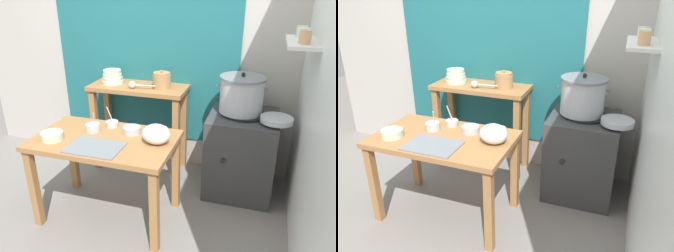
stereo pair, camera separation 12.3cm
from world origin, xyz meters
The scene contains 18 objects.
ground_plane centered at (0.00, 0.00, 0.00)m, with size 9.00×9.00×0.00m, color gray.
wall_back centered at (0.08, 1.10, 1.30)m, with size 4.40×0.12×2.60m.
wall_right centered at (1.40, 0.20, 1.30)m, with size 0.30×3.20×2.60m.
prep_table centered at (-0.10, -0.01, 0.61)m, with size 1.10×0.66×0.72m.
back_shelf_table centered at (-0.15, 0.83, 0.68)m, with size 0.96×0.40×0.90m.
stove_block centered at (0.90, 0.70, 0.38)m, with size 0.60×0.61×0.78m.
steamer_pot centered at (0.86, 0.72, 0.94)m, with size 0.44×0.39×0.35m.
clay_pot centered at (0.10, 0.83, 0.97)m, with size 0.17×0.17×0.17m.
bowl_stack_enamel centered at (-0.42, 0.84, 0.96)m, with size 0.21×0.21×0.14m.
ladle centered at (-0.16, 0.74, 0.94)m, with size 0.29×0.07×0.07m.
serving_tray centered at (-0.09, -0.18, 0.72)m, with size 0.40×0.28×0.01m, color slate.
plastic_bag centered at (0.31, 0.03, 0.80)m, with size 0.21×0.18×0.15m, color white.
wide_pan centered at (1.16, 0.57, 0.80)m, with size 0.26×0.26×0.04m, color #B7BABF.
prep_bowl_0 centered at (-0.25, 0.08, 0.76)m, with size 0.12×0.12×0.17m.
prep_bowl_1 centered at (-0.47, -0.14, 0.75)m, with size 0.17×0.17×0.06m.
prep_bowl_2 centered at (0.07, 0.14, 0.75)m, with size 0.14×0.14×0.05m.
prep_bowl_3 centered at (-0.14, 0.22, 0.75)m, with size 0.10×0.10×0.18m.
prep_bowl_4 centered at (0.29, 0.20, 0.75)m, with size 0.11×0.11×0.05m.
Camera 1 is at (1.04, -2.04, 1.81)m, focal length 34.96 mm.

